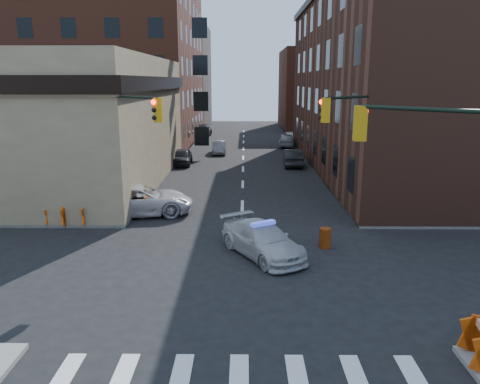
{
  "coord_description": "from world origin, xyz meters",
  "views": [
    {
      "loc": [
        0.13,
        -17.33,
        7.42
      ],
      "look_at": [
        -0.08,
        4.42,
        2.2
      ],
      "focal_mm": 35.0,
      "sensor_mm": 36.0,
      "label": 1
    }
  ],
  "objects_px": {
    "police_car": "(262,240)",
    "barrel_bank": "(143,207)",
    "barrel_road": "(325,238)",
    "pickup": "(139,200)",
    "parked_car_wfar": "(219,147)",
    "parked_car_enear": "(293,157)",
    "parked_car_wnear": "(182,157)",
    "pedestrian_b": "(44,205)",
    "pedestrian_a": "(55,208)",
    "barricade_nw_a": "(58,216)"
  },
  "relations": [
    {
      "from": "police_car",
      "to": "barrel_bank",
      "type": "distance_m",
      "value": 8.63
    },
    {
      "from": "barrel_road",
      "to": "barrel_bank",
      "type": "height_order",
      "value": "barrel_bank"
    },
    {
      "from": "pickup",
      "to": "barrel_bank",
      "type": "relative_size",
      "value": 5.28
    },
    {
      "from": "pickup",
      "to": "parked_car_wfar",
      "type": "distance_m",
      "value": 22.78
    },
    {
      "from": "parked_car_enear",
      "to": "barrel_bank",
      "type": "height_order",
      "value": "parked_car_enear"
    },
    {
      "from": "pickup",
      "to": "parked_car_wnear",
      "type": "bearing_deg",
      "value": -12.01
    },
    {
      "from": "pedestrian_b",
      "to": "barrel_bank",
      "type": "height_order",
      "value": "pedestrian_b"
    },
    {
      "from": "parked_car_enear",
      "to": "pedestrian_a",
      "type": "bearing_deg",
      "value": 53.75
    },
    {
      "from": "barrel_bank",
      "to": "pedestrian_b",
      "type": "bearing_deg",
      "value": -169.3
    },
    {
      "from": "police_car",
      "to": "barricade_nw_a",
      "type": "distance_m",
      "value": 11.12
    },
    {
      "from": "parked_car_wnear",
      "to": "barrel_bank",
      "type": "relative_size",
      "value": 3.72
    },
    {
      "from": "parked_car_wfar",
      "to": "parked_car_enear",
      "type": "height_order",
      "value": "parked_car_enear"
    },
    {
      "from": "parked_car_wnear",
      "to": "parked_car_enear",
      "type": "relative_size",
      "value": 0.94
    },
    {
      "from": "police_car",
      "to": "parked_car_wfar",
      "type": "xyz_separation_m",
      "value": [
        -3.41,
        28.82,
        -0.06
      ]
    },
    {
      "from": "police_car",
      "to": "pickup",
      "type": "height_order",
      "value": "pickup"
    },
    {
      "from": "pedestrian_b",
      "to": "barrel_road",
      "type": "relative_size",
      "value": 1.73
    },
    {
      "from": "pedestrian_a",
      "to": "pickup",
      "type": "bearing_deg",
      "value": 43.49
    },
    {
      "from": "police_car",
      "to": "barrel_bank",
      "type": "xyz_separation_m",
      "value": [
        -6.41,
        5.78,
        -0.13
      ]
    },
    {
      "from": "parked_car_wnear",
      "to": "pedestrian_b",
      "type": "xyz_separation_m",
      "value": [
        -5.08,
        -17.45,
        0.23
      ]
    },
    {
      "from": "parked_car_enear",
      "to": "barrel_bank",
      "type": "relative_size",
      "value": 3.96
    },
    {
      "from": "parked_car_enear",
      "to": "parked_car_wfar",
      "type": "bearing_deg",
      "value": -42.67
    },
    {
      "from": "police_car",
      "to": "parked_car_wnear",
      "type": "height_order",
      "value": "parked_car_wnear"
    },
    {
      "from": "pedestrian_b",
      "to": "pickup",
      "type": "bearing_deg",
      "value": 25.19
    },
    {
      "from": "parked_car_wnear",
      "to": "barrel_bank",
      "type": "distance_m",
      "value": 16.49
    },
    {
      "from": "pickup",
      "to": "pedestrian_a",
      "type": "distance_m",
      "value": 4.47
    },
    {
      "from": "police_car",
      "to": "barrel_bank",
      "type": "bearing_deg",
      "value": 107.44
    },
    {
      "from": "police_car",
      "to": "parked_car_wnear",
      "type": "bearing_deg",
      "value": 75.53
    },
    {
      "from": "barricade_nw_a",
      "to": "barrel_road",
      "type": "bearing_deg",
      "value": -0.72
    },
    {
      "from": "parked_car_wfar",
      "to": "pedestrian_a",
      "type": "bearing_deg",
      "value": -109.08
    },
    {
      "from": "parked_car_enear",
      "to": "barrel_road",
      "type": "height_order",
      "value": "parked_car_enear"
    },
    {
      "from": "pickup",
      "to": "pedestrian_b",
      "type": "bearing_deg",
      "value": 96.03
    },
    {
      "from": "parked_car_wfar",
      "to": "barricade_nw_a",
      "type": "xyz_separation_m",
      "value": [
        -7.0,
        -24.92,
        -0.03
      ]
    },
    {
      "from": "parked_car_wfar",
      "to": "parked_car_enear",
      "type": "relative_size",
      "value": 0.86
    },
    {
      "from": "parked_car_enear",
      "to": "barricade_nw_a",
      "type": "xyz_separation_m",
      "value": [
        -13.92,
        -17.94,
        -0.13
      ]
    },
    {
      "from": "barrel_bank",
      "to": "parked_car_wnear",
      "type": "bearing_deg",
      "value": 90.0
    },
    {
      "from": "police_car",
      "to": "barricade_nw_a",
      "type": "bearing_deg",
      "value": 128.92
    },
    {
      "from": "pickup",
      "to": "barricade_nw_a",
      "type": "relative_size",
      "value": 4.9
    },
    {
      "from": "pedestrian_b",
      "to": "barrel_road",
      "type": "distance_m",
      "value": 14.88
    },
    {
      "from": "pedestrian_a",
      "to": "police_car",
      "type": "bearing_deg",
      "value": -5.68
    },
    {
      "from": "pickup",
      "to": "barrel_bank",
      "type": "distance_m",
      "value": 0.64
    },
    {
      "from": "police_car",
      "to": "pickup",
      "type": "bearing_deg",
      "value": 106.38
    },
    {
      "from": "parked_car_wnear",
      "to": "parked_car_wfar",
      "type": "relative_size",
      "value": 1.09
    },
    {
      "from": "parked_car_wnear",
      "to": "parked_car_wfar",
      "type": "xyz_separation_m",
      "value": [
        3.0,
        6.55,
        -0.08
      ]
    },
    {
      "from": "barrel_bank",
      "to": "barricade_nw_a",
      "type": "height_order",
      "value": "barrel_bank"
    },
    {
      "from": "parked_car_wnear",
      "to": "barricade_nw_a",
      "type": "height_order",
      "value": "parked_car_wnear"
    },
    {
      "from": "pedestrian_a",
      "to": "parked_car_enear",
      "type": "bearing_deg",
      "value": 67.04
    },
    {
      "from": "pickup",
      "to": "barricade_nw_a",
      "type": "height_order",
      "value": "pickup"
    },
    {
      "from": "police_car",
      "to": "pedestrian_a",
      "type": "distance_m",
      "value": 11.47
    },
    {
      "from": "parked_car_wfar",
      "to": "pedestrian_b",
      "type": "relative_size",
      "value": 2.41
    },
    {
      "from": "parked_car_wfar",
      "to": "barrel_road",
      "type": "bearing_deg",
      "value": -79.94
    }
  ]
}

